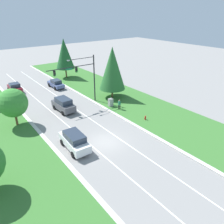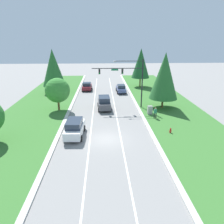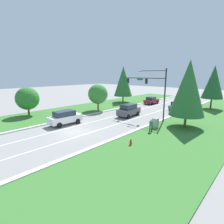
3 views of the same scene
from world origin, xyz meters
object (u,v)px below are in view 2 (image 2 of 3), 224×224
(conifer_far_right_tree, at_px, (141,63))
(oak_far_left_tree, at_px, (58,90))
(utility_cabinet, at_px, (150,110))
(traffic_signal_mast, at_px, (128,76))
(burgundy_sedan, at_px, (87,86))
(graphite_suv, at_px, (104,103))
(slate_blue_sedan, at_px, (121,89))
(white_suv, at_px, (75,128))
(conifer_near_right_tree, at_px, (164,76))
(fire_hydrant, at_px, (170,131))
(pedestrian, at_px, (155,113))
(conifer_mid_left_tree, at_px, (53,68))

(conifer_far_right_tree, height_order, oak_far_left_tree, conifer_far_right_tree)
(utility_cabinet, bearing_deg, traffic_signal_mast, 129.81)
(burgundy_sedan, bearing_deg, graphite_suv, -74.47)
(oak_far_left_tree, bearing_deg, conifer_far_right_tree, 47.09)
(oak_far_left_tree, bearing_deg, utility_cabinet, -10.61)
(slate_blue_sedan, bearing_deg, white_suv, -110.20)
(conifer_near_right_tree, distance_m, conifer_far_right_tree, 16.80)
(conifer_near_right_tree, height_order, oak_far_left_tree, conifer_near_right_tree)
(graphite_suv, bearing_deg, white_suv, -111.76)
(burgundy_sedan, distance_m, fire_hydrant, 26.77)
(conifer_near_right_tree, bearing_deg, oak_far_left_tree, -178.20)
(traffic_signal_mast, height_order, pedestrian, traffic_signal_mast)
(traffic_signal_mast, xyz_separation_m, conifer_near_right_tree, (5.81, -0.45, 0.03))
(graphite_suv, distance_m, fire_hydrant, 12.94)
(white_suv, distance_m, oak_far_left_tree, 10.84)
(traffic_signal_mast, height_order, conifer_mid_left_tree, conifer_mid_left_tree)
(traffic_signal_mast, xyz_separation_m, conifer_mid_left_tree, (-14.07, 10.37, 0.06))
(traffic_signal_mast, xyz_separation_m, slate_blue_sedan, (-0.14, 10.89, -4.50))
(fire_hydrant, xyz_separation_m, conifer_mid_left_tree, (-18.21, 21.02, 5.07))
(traffic_signal_mast, xyz_separation_m, graphite_suv, (-3.89, -0.53, -4.27))
(pedestrian, bearing_deg, oak_far_left_tree, -18.76)
(pedestrian, bearing_deg, conifer_far_right_tree, -95.46)
(slate_blue_sedan, xyz_separation_m, pedestrian, (3.58, -16.38, 0.08))
(traffic_signal_mast, relative_size, conifer_far_right_tree, 0.92)
(slate_blue_sedan, height_order, conifer_far_right_tree, conifer_far_right_tree)
(conifer_near_right_tree, bearing_deg, graphite_suv, -179.58)
(graphite_suv, distance_m, conifer_far_right_tree, 19.51)
(slate_blue_sedan, relative_size, conifer_far_right_tree, 0.53)
(conifer_far_right_tree, bearing_deg, oak_far_left_tree, -132.91)
(traffic_signal_mast, relative_size, oak_far_left_tree, 1.56)
(utility_cabinet, bearing_deg, conifer_far_right_tree, 84.79)
(white_suv, relative_size, graphite_suv, 1.02)
(white_suv, relative_size, oak_far_left_tree, 0.92)
(traffic_signal_mast, xyz_separation_m, white_suv, (-7.52, -10.92, -4.30))
(fire_hydrant, relative_size, conifer_mid_left_tree, 0.08)
(traffic_signal_mast, relative_size, slate_blue_sedan, 1.75)
(graphite_suv, xyz_separation_m, utility_cabinet, (6.94, -3.14, -0.40))
(conifer_near_right_tree, xyz_separation_m, conifer_mid_left_tree, (-19.88, 10.83, 0.03))
(graphite_suv, height_order, slate_blue_sedan, graphite_suv)
(white_suv, distance_m, fire_hydrant, 11.68)
(traffic_signal_mast, height_order, slate_blue_sedan, traffic_signal_mast)
(pedestrian, bearing_deg, slate_blue_sedan, -79.37)
(utility_cabinet, height_order, pedestrian, pedestrian)
(oak_far_left_tree, xyz_separation_m, conifer_mid_left_tree, (-2.86, 11.36, 2.08))
(slate_blue_sedan, xyz_separation_m, utility_cabinet, (3.20, -14.55, -0.17))
(slate_blue_sedan, relative_size, burgundy_sedan, 1.12)
(pedestrian, distance_m, fire_hydrant, 5.25)
(white_suv, bearing_deg, graphite_suv, 73.33)
(white_suv, height_order, fire_hydrant, white_suv)
(slate_blue_sedan, bearing_deg, oak_far_left_tree, -134.50)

